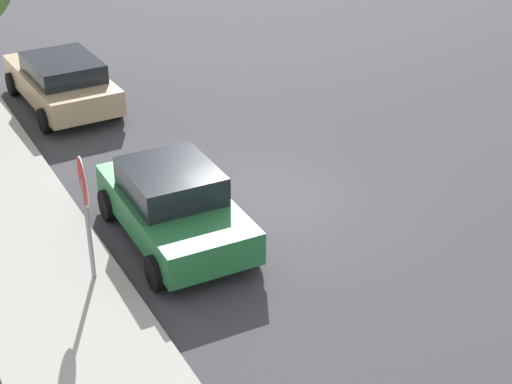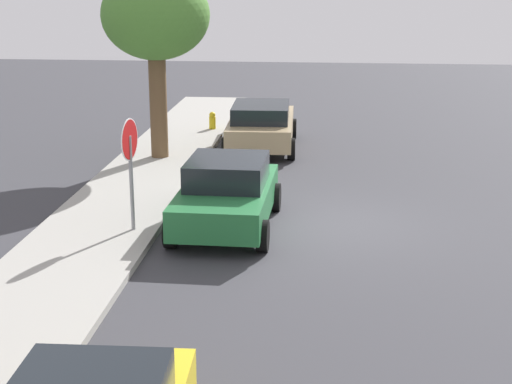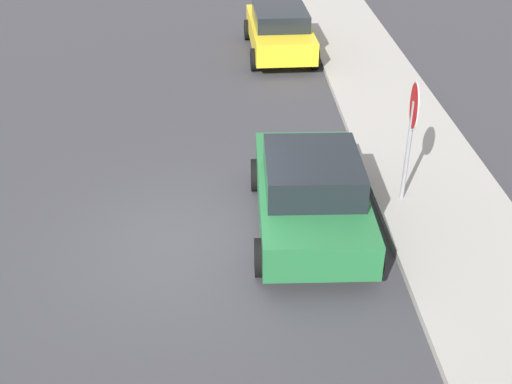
{
  "view_description": "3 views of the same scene",
  "coord_description": "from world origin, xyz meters",
  "views": [
    {
      "loc": [
        -12.54,
        6.9,
        8.04
      ],
      "look_at": [
        -1.68,
        0.99,
        1.34
      ],
      "focal_mm": 55.0,
      "sensor_mm": 36.0,
      "label": 1
    },
    {
      "loc": [
        -16.23,
        -0.06,
        5.38
      ],
      "look_at": [
        -0.31,
        1.46,
        0.77
      ],
      "focal_mm": 55.0,
      "sensor_mm": 36.0,
      "label": 2
    },
    {
      "loc": [
        9.17,
        0.64,
        6.61
      ],
      "look_at": [
        0.46,
        1.07,
        1.31
      ],
      "focal_mm": 45.0,
      "sensor_mm": 36.0,
      "label": 3
    }
  ],
  "objects": [
    {
      "name": "ground_plane",
      "position": [
        0.0,
        0.0,
        0.0
      ],
      "size": [
        60.0,
        60.0,
        0.0
      ],
      "primitive_type": "plane",
      "color": "#38383D"
    },
    {
      "name": "sidewalk_curb",
      "position": [
        0.0,
        4.71,
        0.07
      ],
      "size": [
        32.0,
        2.55,
        0.14
      ],
      "primitive_type": "cube",
      "color": "#9E9B93",
      "rests_on": "ground_plane"
    },
    {
      "name": "stop_sign",
      "position": [
        -1.13,
        3.94,
        1.72
      ],
      "size": [
        0.86,
        0.13,
        2.47
      ],
      "color": "gray",
      "rests_on": "ground_plane"
    },
    {
      "name": "parked_car_green",
      "position": [
        -0.41,
        2.07,
        0.75
      ],
      "size": [
        4.0,
        2.12,
        1.49
      ],
      "color": "#236B38",
      "rests_on": "ground_plane"
    },
    {
      "name": "parked_car_tan",
      "position": [
        7.22,
        2.01,
        0.74
      ],
      "size": [
        4.46,
        2.23,
        1.42
      ],
      "color": "tan",
      "rests_on": "ground_plane"
    }
  ]
}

